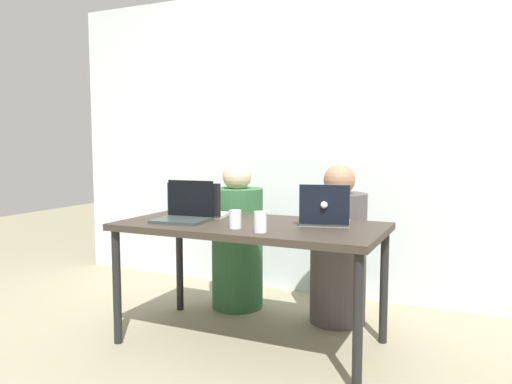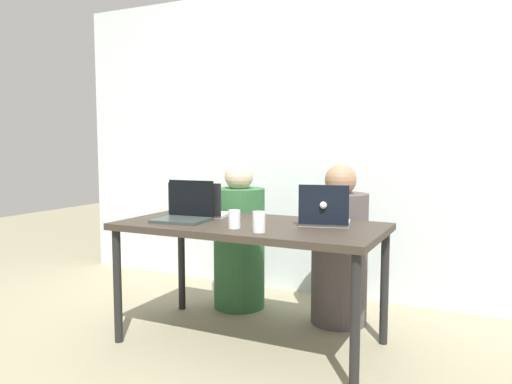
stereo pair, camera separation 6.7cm
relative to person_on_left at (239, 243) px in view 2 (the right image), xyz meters
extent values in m
plane|color=gray|center=(0.38, -0.58, -0.48)|extent=(12.00, 12.00, 0.00)
cube|color=silver|center=(0.38, 0.60, 0.75)|extent=(4.50, 0.10, 2.45)
cube|color=#352D24|center=(0.38, -0.58, 0.24)|extent=(1.56, 0.78, 0.04)
cylinder|color=black|center=(-0.35, -0.92, -0.13)|extent=(0.05, 0.05, 0.70)
cylinder|color=black|center=(1.11, -0.92, -0.13)|extent=(0.05, 0.05, 0.70)
cylinder|color=black|center=(-0.35, -0.24, -0.13)|extent=(0.05, 0.05, 0.70)
cylinder|color=black|center=(1.11, -0.24, -0.13)|extent=(0.05, 0.05, 0.70)
cylinder|color=#2F6135|center=(0.00, 0.00, -0.04)|extent=(0.44, 0.44, 0.88)
sphere|color=beige|center=(0.00, 0.00, 0.49)|extent=(0.21, 0.21, 0.21)
cylinder|color=#4E4646|center=(0.76, 0.00, -0.04)|extent=(0.45, 0.45, 0.88)
sphere|color=#997051|center=(0.76, 0.00, 0.49)|extent=(0.21, 0.21, 0.21)
cube|color=#ADB4B4|center=(0.79, -0.42, 0.27)|extent=(0.33, 0.30, 0.02)
cube|color=black|center=(0.82, -0.54, 0.39)|extent=(0.28, 0.07, 0.22)
sphere|color=white|center=(0.83, -0.56, 0.39)|extent=(0.04, 0.04, 0.04)
cube|color=#333C38|center=(-0.02, -0.71, 0.27)|extent=(0.33, 0.27, 0.02)
cube|color=black|center=(-0.03, -0.58, 0.39)|extent=(0.31, 0.03, 0.23)
sphere|color=white|center=(-0.03, -0.57, 0.39)|extent=(0.04, 0.04, 0.04)
cube|color=silver|center=(-0.05, -0.44, 0.27)|extent=(0.39, 0.29, 0.02)
cube|color=black|center=(-0.03, -0.55, 0.38)|extent=(0.35, 0.08, 0.21)
sphere|color=white|center=(-0.02, -0.57, 0.38)|extent=(0.04, 0.04, 0.04)
cylinder|color=white|center=(0.56, -0.83, 0.31)|extent=(0.07, 0.07, 0.11)
cylinder|color=silver|center=(0.56, -0.83, 0.29)|extent=(0.06, 0.06, 0.06)
cylinder|color=white|center=(0.38, -0.77, 0.31)|extent=(0.07, 0.07, 0.10)
cylinder|color=silver|center=(0.38, -0.77, 0.29)|extent=(0.06, 0.06, 0.06)
camera|label=1|loc=(1.63, -3.23, 0.73)|focal=35.00mm
camera|label=2|loc=(1.69, -3.20, 0.73)|focal=35.00mm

